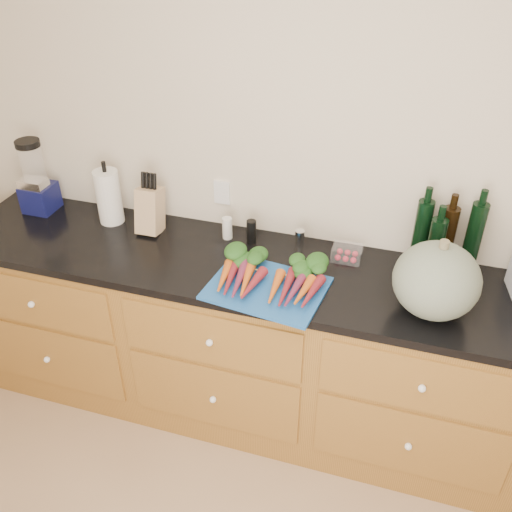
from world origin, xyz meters
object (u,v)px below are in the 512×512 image
(paper_towel, at_px, (109,197))
(tomato_box, at_px, (347,253))
(knife_block, at_px, (150,210))
(blender_appliance, at_px, (36,180))
(cutting_board, at_px, (267,288))
(squash, at_px, (436,280))
(carrots, at_px, (270,275))

(paper_towel, bearing_deg, tomato_box, 0.48)
(paper_towel, xyz_separation_m, knife_block, (0.23, -0.02, -0.03))
(blender_appliance, distance_m, paper_towel, 0.41)
(cutting_board, relative_size, blender_appliance, 1.25)
(squash, distance_m, blender_appliance, 2.01)
(paper_towel, distance_m, knife_block, 0.23)
(carrots, relative_size, knife_block, 2.07)
(cutting_board, height_order, knife_block, knife_block)
(cutting_board, distance_m, carrots, 0.06)
(knife_block, height_order, tomato_box, knife_block)
(blender_appliance, bearing_deg, squash, -7.47)
(carrots, relative_size, paper_towel, 1.67)
(paper_towel, bearing_deg, knife_block, -4.95)
(blender_appliance, bearing_deg, paper_towel, 0.29)
(carrots, height_order, blender_appliance, blender_appliance)
(squash, bearing_deg, paper_towel, 170.56)
(tomato_box, bearing_deg, carrots, -135.83)
(knife_block, relative_size, tomato_box, 1.67)
(cutting_board, height_order, paper_towel, paper_towel)
(squash, bearing_deg, blender_appliance, 172.53)
(carrots, height_order, knife_block, knife_block)
(tomato_box, bearing_deg, cutting_board, -130.92)
(blender_appliance, bearing_deg, carrots, -11.39)
(cutting_board, xyz_separation_m, paper_towel, (-0.91, 0.32, 0.13))
(blender_appliance, relative_size, knife_block, 1.73)
(cutting_board, relative_size, paper_towel, 1.74)
(cutting_board, bearing_deg, carrots, 90.00)
(tomato_box, bearing_deg, knife_block, -178.22)
(blender_appliance, relative_size, tomato_box, 2.88)
(carrots, relative_size, blender_appliance, 1.20)
(paper_towel, height_order, knife_block, paper_towel)
(cutting_board, relative_size, knife_block, 2.16)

